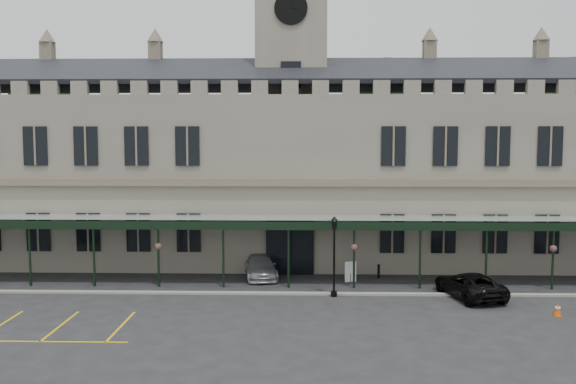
{
  "coord_description": "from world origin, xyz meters",
  "views": [
    {
      "loc": [
        1.0,
        -31.42,
        9.39
      ],
      "look_at": [
        0.0,
        6.0,
        6.0
      ],
      "focal_mm": 40.0,
      "sensor_mm": 36.0,
      "label": 1
    }
  ],
  "objects_px": {
    "lamp_post_mid": "(334,249)",
    "traffic_cone": "(558,310)",
    "sign_board": "(351,272)",
    "clock_tower": "(292,83)",
    "station_building": "(292,174)",
    "car_taxi": "(260,267)",
    "car_van": "(469,285)"
  },
  "relations": [
    {
      "from": "lamp_post_mid",
      "to": "traffic_cone",
      "type": "height_order",
      "value": "lamp_post_mid"
    },
    {
      "from": "lamp_post_mid",
      "to": "traffic_cone",
      "type": "distance_m",
      "value": 12.24
    },
    {
      "from": "sign_board",
      "to": "clock_tower",
      "type": "bearing_deg",
      "value": 102.22
    },
    {
      "from": "station_building",
      "to": "clock_tower",
      "type": "relative_size",
      "value": 2.42
    },
    {
      "from": "clock_tower",
      "to": "car_taxi",
      "type": "xyz_separation_m",
      "value": [
        -1.93,
        -6.0,
        -12.41
      ]
    },
    {
      "from": "station_building",
      "to": "car_taxi",
      "type": "relative_size",
      "value": 12.36
    },
    {
      "from": "lamp_post_mid",
      "to": "car_van",
      "type": "bearing_deg",
      "value": 0.12
    },
    {
      "from": "lamp_post_mid",
      "to": "sign_board",
      "type": "relative_size",
      "value": 3.6
    },
    {
      "from": "station_building",
      "to": "clock_tower",
      "type": "height_order",
      "value": "clock_tower"
    },
    {
      "from": "clock_tower",
      "to": "lamp_post_mid",
      "type": "distance_m",
      "value": 15.24
    },
    {
      "from": "traffic_cone",
      "to": "car_taxi",
      "type": "relative_size",
      "value": 0.14
    },
    {
      "from": "car_taxi",
      "to": "lamp_post_mid",
      "type": "bearing_deg",
      "value": -55.79
    },
    {
      "from": "traffic_cone",
      "to": "car_van",
      "type": "xyz_separation_m",
      "value": [
        -3.62,
        3.69,
        0.4
      ]
    },
    {
      "from": "car_van",
      "to": "station_building",
      "type": "bearing_deg",
      "value": -60.41
    },
    {
      "from": "station_building",
      "to": "sign_board",
      "type": "relative_size",
      "value": 45.89
    },
    {
      "from": "car_taxi",
      "to": "car_van",
      "type": "xyz_separation_m",
      "value": [
        12.41,
        -4.88,
        0.02
      ]
    },
    {
      "from": "clock_tower",
      "to": "car_taxi",
      "type": "height_order",
      "value": "clock_tower"
    },
    {
      "from": "clock_tower",
      "to": "lamp_post_mid",
      "type": "relative_size",
      "value": 5.27
    },
    {
      "from": "lamp_post_mid",
      "to": "traffic_cone",
      "type": "relative_size",
      "value": 7.07
    },
    {
      "from": "lamp_post_mid",
      "to": "station_building",
      "type": "bearing_deg",
      "value": 103.99
    },
    {
      "from": "sign_board",
      "to": "car_taxi",
      "type": "relative_size",
      "value": 0.27
    },
    {
      "from": "sign_board",
      "to": "car_taxi",
      "type": "distance_m",
      "value": 5.96
    },
    {
      "from": "traffic_cone",
      "to": "sign_board",
      "type": "relative_size",
      "value": 0.51
    },
    {
      "from": "car_taxi",
      "to": "station_building",
      "type": "bearing_deg",
      "value": 62.79
    },
    {
      "from": "clock_tower",
      "to": "car_van",
      "type": "distance_m",
      "value": 19.53
    },
    {
      "from": "lamp_post_mid",
      "to": "traffic_cone",
      "type": "xyz_separation_m",
      "value": [
        11.41,
        -3.67,
        -2.47
      ]
    },
    {
      "from": "car_taxi",
      "to": "traffic_cone",
      "type": "bearing_deg",
      "value": -37.26
    },
    {
      "from": "station_building",
      "to": "clock_tower",
      "type": "xyz_separation_m",
      "value": [
        0.0,
        0.09,
        6.64
      ]
    },
    {
      "from": "clock_tower",
      "to": "lamp_post_mid",
      "type": "bearing_deg",
      "value": -76.12
    },
    {
      "from": "clock_tower",
      "to": "sign_board",
      "type": "relative_size",
      "value": 18.97
    },
    {
      "from": "traffic_cone",
      "to": "sign_board",
      "type": "bearing_deg",
      "value": 144.02
    },
    {
      "from": "lamp_post_mid",
      "to": "car_taxi",
      "type": "relative_size",
      "value": 0.97
    }
  ]
}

